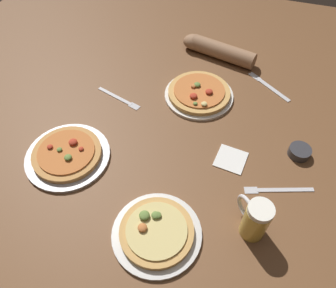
% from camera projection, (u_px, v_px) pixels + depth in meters
% --- Properties ---
extents(ground_plane, '(2.40, 2.40, 0.03)m').
position_uv_depth(ground_plane, '(168.00, 150.00, 1.18)').
color(ground_plane, brown).
extents(pizza_plate_near, '(0.29, 0.29, 0.05)m').
position_uv_depth(pizza_plate_near, '(67.00, 154.00, 1.13)').
color(pizza_plate_near, '#B2B2B7').
rests_on(pizza_plate_near, ground_plane).
extents(pizza_plate_far, '(0.28, 0.28, 0.05)m').
position_uv_depth(pizza_plate_far, '(199.00, 93.00, 1.32)').
color(pizza_plate_far, silver).
rests_on(pizza_plate_far, ground_plane).
extents(pizza_plate_side, '(0.27, 0.27, 0.05)m').
position_uv_depth(pizza_plate_side, '(157.00, 232.00, 0.95)').
color(pizza_plate_side, silver).
rests_on(pizza_plate_side, ground_plane).
extents(beer_mug_dark, '(0.10, 0.11, 0.14)m').
position_uv_depth(beer_mug_dark, '(255.00, 219.00, 0.92)').
color(beer_mug_dark, gold).
rests_on(beer_mug_dark, ground_plane).
extents(ramekin_sauce, '(0.08, 0.08, 0.03)m').
position_uv_depth(ramekin_sauce, '(300.00, 152.00, 1.14)').
color(ramekin_sauce, '#333338').
rests_on(ramekin_sauce, ground_plane).
extents(napkin_folded, '(0.11, 0.11, 0.01)m').
position_uv_depth(napkin_folded, '(231.00, 159.00, 1.13)').
color(napkin_folded, white).
rests_on(napkin_folded, ground_plane).
extents(fork_left, '(0.21, 0.08, 0.01)m').
position_uv_depth(fork_left, '(119.00, 98.00, 1.33)').
color(fork_left, silver).
rests_on(fork_left, ground_plane).
extents(knife_right, '(0.19, 0.15, 0.01)m').
position_uv_depth(knife_right, '(269.00, 86.00, 1.37)').
color(knife_right, silver).
rests_on(knife_right, ground_plane).
extents(fork_spare, '(0.22, 0.09, 0.01)m').
position_uv_depth(fork_spare, '(277.00, 190.00, 1.06)').
color(fork_spare, silver).
rests_on(fork_spare, ground_plane).
extents(diner_arm, '(0.35, 0.14, 0.07)m').
position_uv_depth(diner_arm, '(216.00, 49.00, 1.48)').
color(diner_arm, '#936B4C').
rests_on(diner_arm, ground_plane).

